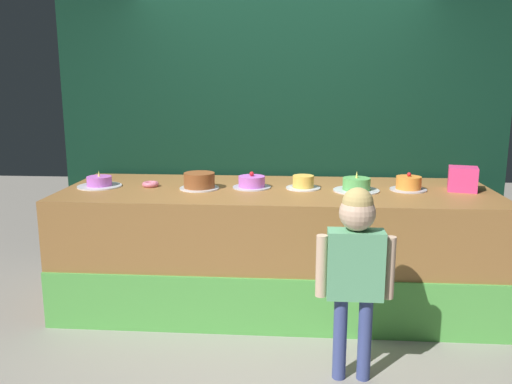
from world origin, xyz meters
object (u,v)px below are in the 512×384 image
Objects in this scene: cake_far_left at (99,182)px; cake_right at (356,185)px; pink_box at (463,179)px; cake_left at (199,181)px; cake_center_left at (252,182)px; child_figure at (356,258)px; cake_far_right at (409,184)px; donut at (151,184)px; cake_center_right at (303,183)px.

cake_far_left is 0.99× the size of cake_right.
pink_box is 2.02m from cake_left.
cake_center_left is at bearing 175.54° from cake_right.
child_figure is 3.36× the size of cake_right.
cake_far_left is 1.12× the size of cake_left.
pink_box is at bearing 0.61° from cake_far_right.
child_figure reaches higher than cake_center_left.
cake_far_left is (-0.40, -0.03, 0.01)m from donut.
cake_far_left is 1.24× the size of cake_far_right.
pink_box is 2.42m from donut.
cake_center_left is at bearing 9.60° from cake_left.
cake_left is at bearing -177.52° from cake_far_right.
child_figure is 3.83× the size of cake_left.
cake_center_left is at bearing -179.59° from cake_center_right.
cake_left is at bearing -179.75° from cake_right.
child_figure is at bearing -75.38° from cake_center_right.
cake_right is at bearing 84.06° from child_figure.
pink_box is at bearing 50.88° from child_figure.
cake_center_right is at bearing 0.78° from donut.
cake_far_left is at bearing -175.15° from donut.
cake_far_right is (0.51, 1.12, 0.23)m from child_figure.
cake_far_left is at bearing -177.74° from cake_center_left.
pink_box is at bearing 1.09° from cake_far_left.
cake_right reaches higher than cake_far_right.
cake_right is at bearing -1.75° from donut.
pink_box reaches higher than cake_far_left.
pink_box is 1.62m from cake_center_left.
cake_far_right is (-0.40, -0.00, -0.04)m from pink_box.
cake_center_left is (0.81, 0.01, 0.02)m from donut.
donut is at bearing 143.61° from child_figure.
cake_far_right is at bearing -0.08° from cake_center_right.
child_figure is at bearing -29.38° from cake_far_left.
child_figure is at bearing -58.15° from cake_center_left.
cake_right is 0.41m from cake_far_right.
cake_far_right reaches higher than cake_far_left.
pink_box is 0.70× the size of cake_center_left.
child_figure is at bearing -114.57° from cake_far_right.
cake_center_left is (-0.70, 1.12, 0.22)m from child_figure.
cake_center_right is at bearing 104.62° from child_figure.
pink_box is (0.92, 1.13, 0.27)m from child_figure.
pink_box reaches higher than cake_far_right.
pink_box is at bearing 0.21° from cake_center_left.
cake_left is (0.40, -0.05, 0.04)m from donut.
child_figure is 8.98× the size of donut.
child_figure is 3.41× the size of cake_far_left.
child_figure is 1.34m from cake_center_left.
cake_center_left is at bearing 0.97° from donut.
pink_box is at bearing 4.89° from cake_right.
cake_far_left is at bearing 150.62° from child_figure.
child_figure is 1.26m from cake_far_right.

